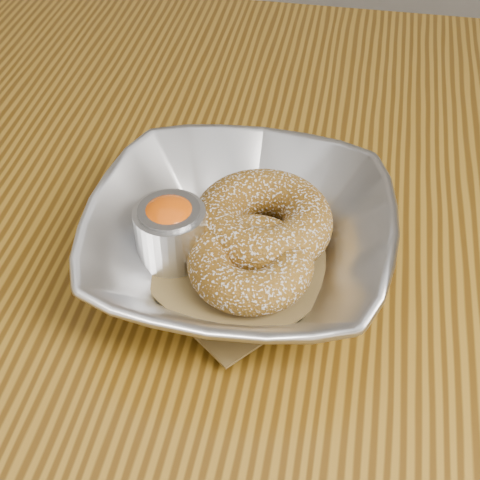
% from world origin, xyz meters
% --- Properties ---
extents(table, '(1.20, 0.80, 0.75)m').
position_xyz_m(table, '(0.00, 0.00, 0.65)').
color(table, brown).
rests_on(table, ground_plane).
extents(serving_bowl, '(0.23, 0.23, 0.06)m').
position_xyz_m(serving_bowl, '(-0.03, -0.06, 0.78)').
color(serving_bowl, silver).
rests_on(serving_bowl, table).
extents(parchment, '(0.20, 0.20, 0.00)m').
position_xyz_m(parchment, '(-0.03, -0.06, 0.76)').
color(parchment, brown).
rests_on(parchment, table).
extents(donut_back, '(0.11, 0.11, 0.04)m').
position_xyz_m(donut_back, '(-0.01, -0.04, 0.78)').
color(donut_back, brown).
rests_on(donut_back, parchment).
extents(donut_front, '(0.13, 0.13, 0.03)m').
position_xyz_m(donut_front, '(-0.02, -0.08, 0.78)').
color(donut_front, brown).
rests_on(donut_front, parchment).
extents(ramekin, '(0.05, 0.05, 0.05)m').
position_xyz_m(ramekin, '(-0.08, -0.07, 0.78)').
color(ramekin, silver).
rests_on(ramekin, table).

